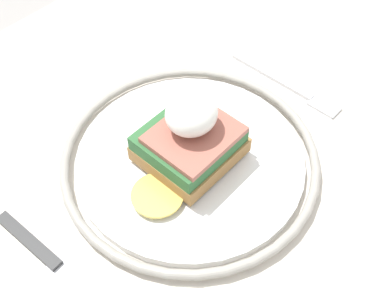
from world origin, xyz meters
The scene contains 5 objects.
dining_table centered at (0.00, 0.00, 0.63)m, with size 0.87×0.70×0.77m.
plate centered at (0.03, 0.00, 0.78)m, with size 0.28×0.28×0.02m.
sandwich centered at (0.03, 0.00, 0.82)m, with size 0.13×0.09×0.08m.
fork centered at (-0.14, 0.01, 0.78)m, with size 0.02×0.16×0.00m.
knife centered at (0.20, -0.01, 0.78)m, with size 0.02×0.19×0.01m.
Camera 1 is at (0.26, 0.21, 1.19)m, focal length 45.00 mm.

